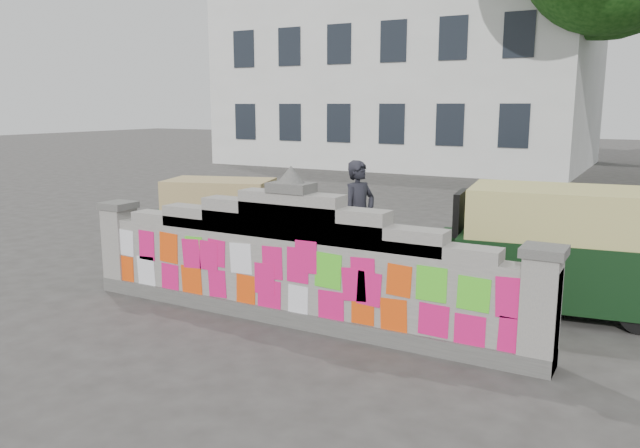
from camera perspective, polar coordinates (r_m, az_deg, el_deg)
The scene contains 8 objects.
ground at distance 8.12m, azimuth -2.54°, elevation -8.92°, with size 100.00×100.00×0.00m, color #383533.
parapet_wall at distance 7.89m, azimuth -2.61°, elevation -3.80°, with size 6.48×0.44×2.01m.
building at distance 30.56m, azimuth 8.25°, elevation 13.10°, with size 16.00×10.00×8.90m.
cyclist_bike at distance 9.62m, azimuth 3.54°, elevation -2.70°, with size 0.66×1.88×0.99m, color black.
cyclist_rider at distance 9.55m, azimuth 3.56°, elevation -0.69°, with size 0.61×0.40×1.67m, color black.
pedestrian at distance 9.91m, azimuth 14.52°, elevation -0.85°, with size 0.77×0.60×1.59m, color #268C42.
rickshaw_left at distance 11.92m, azimuth -8.82°, elevation 0.89°, with size 2.54×1.75×1.37m.
rickshaw_right at distance 8.92m, azimuth 20.63°, elevation -2.01°, with size 3.09×1.73×1.67m.
Camera 1 is at (4.04, -6.49, 2.74)m, focal length 35.00 mm.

